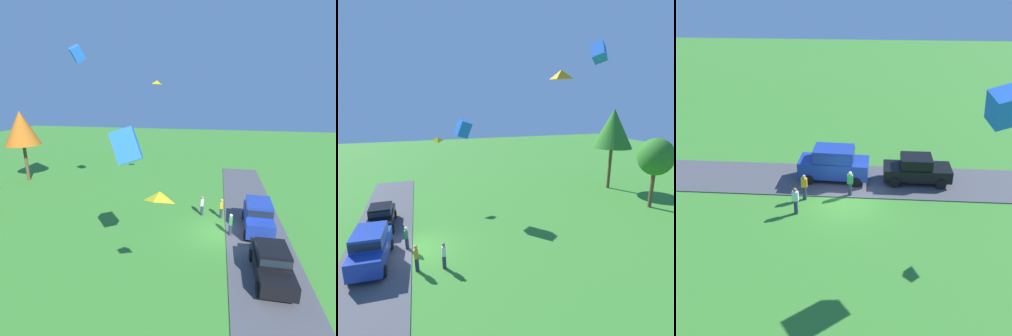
{
  "view_description": "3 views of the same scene",
  "coord_description": "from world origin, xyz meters",
  "views": [
    {
      "loc": [
        -17.83,
        0.49,
        9.93
      ],
      "look_at": [
        0.13,
        3.88,
        4.8
      ],
      "focal_mm": 28.0,
      "sensor_mm": 36.0,
      "label": 1
    },
    {
      "loc": [
        17.55,
        0.48,
        9.81
      ],
      "look_at": [
        0.54,
        6.21,
        5.48
      ],
      "focal_mm": 28.0,
      "sensor_mm": 36.0,
      "label": 2
    },
    {
      "loc": [
        -1.33,
        20.41,
        12.88
      ],
      "look_at": [
        -0.16,
        3.93,
        4.38
      ],
      "focal_mm": 42.0,
      "sensor_mm": 36.0,
      "label": 3
    }
  ],
  "objects": [
    {
      "name": "person_beside_suv",
      "position": [
        2.81,
        1.44,
        0.88
      ],
      "size": [
        0.36,
        0.24,
        1.71
      ],
      "color": "#2D334C",
      "rests_on": "ground"
    },
    {
      "name": "ground_plane",
      "position": [
        0.0,
        0.0,
        0.0
      ],
      "size": [
        120.0,
        120.0,
        0.0
      ],
      "primitive_type": "plane",
      "color": "#3D842D"
    },
    {
      "name": "pavement_strip",
      "position": [
        0.0,
        -2.7,
        0.03
      ],
      "size": [
        36.0,
        4.4,
        0.06
      ],
      "primitive_type": "cube",
      "color": "#4C4C51",
      "rests_on": "ground"
    },
    {
      "name": "car_sedan_far_end",
      "position": [
        -4.48,
        -2.82,
        1.04
      ],
      "size": [
        4.4,
        1.96,
        1.84
      ],
      "color": "black",
      "rests_on": "ground"
    },
    {
      "name": "tree_right_of_center",
      "position": [
        8.51,
        22.51,
        6.22
      ],
      "size": [
        3.88,
        3.88,
        8.2
      ],
      "color": "brown",
      "rests_on": "ground"
    },
    {
      "name": "person_on_lawn",
      "position": [
        2.56,
        -0.15,
        0.88
      ],
      "size": [
        0.36,
        0.24,
        1.71
      ],
      "color": "#2D334C",
      "rests_on": "ground"
    },
    {
      "name": "person_watching_sky",
      "position": [
        -0.21,
        -0.79,
        0.88
      ],
      "size": [
        0.36,
        0.24,
        1.71
      ],
      "color": "#2D334C",
      "rests_on": "ground"
    },
    {
      "name": "kite_diamond_trailing_tail",
      "position": [
        -9.5,
        2.35,
        6.51
      ],
      "size": [
        1.02,
        0.9,
        0.66
      ],
      "primitive_type": "pyramid",
      "rotation": [
        0.37,
        0.0,
        1.48
      ],
      "color": "yellow"
    },
    {
      "name": "kite_diamond_topmost",
      "position": [
        7.44,
        6.3,
        11.04
      ],
      "size": [
        1.11,
        1.11,
        0.41
      ],
      "primitive_type": "pyramid",
      "rotation": [
        0.06,
        0.0,
        0.75
      ],
      "color": "orange"
    },
    {
      "name": "car_suv_by_flagpole",
      "position": [
        0.99,
        -2.81,
        1.3
      ],
      "size": [
        4.68,
        2.21,
        2.28
      ],
      "color": "#1E389E",
      "rests_on": "ground"
    },
    {
      "name": "kite_box_low_drifter",
      "position": [
        2.7,
        11.63,
        13.04
      ],
      "size": [
        1.49,
        1.29,
        1.5
      ],
      "primitive_type": "cube",
      "rotation": [
        0.53,
        0.3,
        3.88
      ],
      "color": "blue"
    },
    {
      "name": "kite_box_mid_center",
      "position": [
        -6.78,
        4.47,
        7.7
      ],
      "size": [
        1.5,
        1.68,
        1.91
      ],
      "primitive_type": "cube",
      "rotation": [
        0.24,
        0.3,
        1.86
      ],
      "color": "blue"
    }
  ]
}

